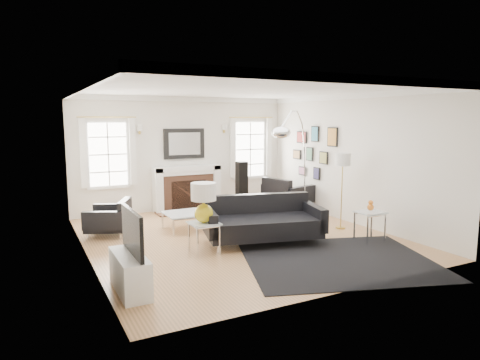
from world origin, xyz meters
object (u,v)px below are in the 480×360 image
fireplace (187,189)px  armchair_right (286,196)px  sofa (262,222)px  gourd_lamp (204,200)px  armchair_left (111,219)px  coffee_table (185,214)px  arc_floor_lamp (294,162)px

fireplace → armchair_right: 2.45m
sofa → gourd_lamp: 1.32m
armchair_left → coffee_table: armchair_left is taller
fireplace → sofa: size_ratio=0.74×
arc_floor_lamp → coffee_table: bearing=162.4°
armchair_left → armchair_right: bearing=4.4°
fireplace → arc_floor_lamp: arc_floor_lamp is taller
armchair_right → coffee_table: (-2.86, -0.62, -0.06)m
armchair_left → arc_floor_lamp: (3.61, -0.98, 1.04)m
fireplace → armchair_left: (-2.15, -1.53, -0.22)m
armchair_left → armchair_right: 4.29m
armchair_right → fireplace: bearing=150.6°
coffee_table → armchair_right: bearing=12.3°
fireplace → arc_floor_lamp: bearing=-59.8°
coffee_table → arc_floor_lamp: 2.52m
armchair_right → arc_floor_lamp: arc_floor_lamp is taller
fireplace → coffee_table: (-0.73, -1.82, -0.22)m
armchair_right → armchair_left: bearing=-175.6°
fireplace → armchair_left: bearing=-144.6°
sofa → armchair_right: size_ratio=1.92×
armchair_left → gourd_lamp: (1.19, -1.89, 0.59)m
gourd_lamp → arc_floor_lamp: arc_floor_lamp is taller
armchair_right → arc_floor_lamp: size_ratio=0.48×
armchair_right → arc_floor_lamp: 1.77m
sofa → arc_floor_lamp: (1.22, 0.78, 0.99)m
sofa → armchair_left: 2.97m
armchair_left → coffee_table: 1.45m
coffee_table → arc_floor_lamp: bearing=-17.6°
fireplace → sofa: (0.24, -3.29, -0.16)m
arc_floor_lamp → sofa: bearing=-147.5°
gourd_lamp → arc_floor_lamp: bearing=20.4°
fireplace → armchair_right: size_ratio=1.41×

